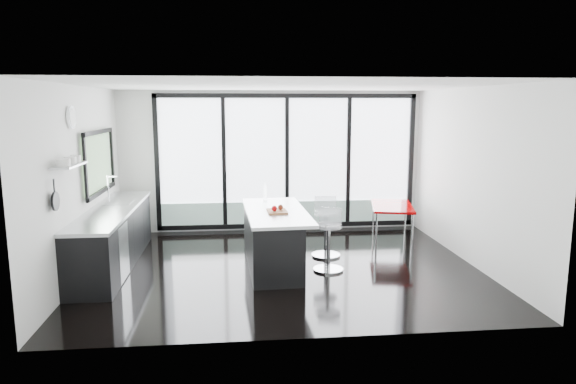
{
  "coord_description": "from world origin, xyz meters",
  "views": [
    {
      "loc": [
        -0.72,
        -7.71,
        2.52
      ],
      "look_at": [
        0.1,
        0.3,
        1.15
      ],
      "focal_mm": 32.0,
      "sensor_mm": 36.0,
      "label": 1
    }
  ],
  "objects": [
    {
      "name": "bar_stool_far",
      "position": [
        0.77,
        0.54,
        0.39
      ],
      "size": [
        0.52,
        0.52,
        0.77
      ],
      "primitive_type": "cylinder",
      "rotation": [
        0.0,
        0.0,
        -0.07
      ],
      "color": "silver",
      "rests_on": "floor"
    },
    {
      "name": "island",
      "position": [
        -0.18,
        0.11,
        0.46
      ],
      "size": [
        1.01,
        2.23,
        1.17
      ],
      "color": "black",
      "rests_on": "floor"
    },
    {
      "name": "bar_stool_near",
      "position": [
        0.67,
        -0.22,
        0.37
      ],
      "size": [
        0.59,
        0.59,
        0.74
      ],
      "primitive_type": "cylinder",
      "rotation": [
        0.0,
        0.0,
        -0.33
      ],
      "color": "silver",
      "rests_on": "floor"
    },
    {
      "name": "floor",
      "position": [
        0.0,
        0.0,
        0.0
      ],
      "size": [
        6.0,
        5.0,
        0.0
      ],
      "primitive_type": "cube",
      "color": "black",
      "rests_on": "ground"
    },
    {
      "name": "red_table",
      "position": [
        2.17,
        1.41,
        0.34
      ],
      "size": [
        0.98,
        1.39,
        0.68
      ],
      "primitive_type": "cube",
      "rotation": [
        0.0,
        0.0,
        -0.22
      ],
      "color": "#930001",
      "rests_on": "floor"
    },
    {
      "name": "counter_cabinets",
      "position": [
        -2.67,
        0.4,
        0.46
      ],
      "size": [
        0.69,
        3.24,
        1.36
      ],
      "color": "black",
      "rests_on": "floor"
    },
    {
      "name": "wall_left",
      "position": [
        -2.97,
        0.27,
        1.56
      ],
      "size": [
        0.26,
        5.0,
        2.8
      ],
      "color": "silver",
      "rests_on": "ground"
    },
    {
      "name": "ceiling",
      "position": [
        0.0,
        0.0,
        2.8
      ],
      "size": [
        6.0,
        5.0,
        0.0
      ],
      "primitive_type": "cube",
      "color": "white",
      "rests_on": "wall_back"
    },
    {
      "name": "wall_right",
      "position": [
        3.0,
        0.0,
        1.4
      ],
      "size": [
        0.0,
        5.0,
        2.8
      ],
      "primitive_type": "cube",
      "color": "silver",
      "rests_on": "ground"
    },
    {
      "name": "wall_front",
      "position": [
        0.0,
        -2.5,
        1.4
      ],
      "size": [
        6.0,
        0.0,
        2.8
      ],
      "primitive_type": "cube",
      "color": "silver",
      "rests_on": "ground"
    },
    {
      "name": "wall_back",
      "position": [
        0.27,
        2.47,
        1.27
      ],
      "size": [
        6.0,
        0.09,
        2.8
      ],
      "color": "silver",
      "rests_on": "ground"
    }
  ]
}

